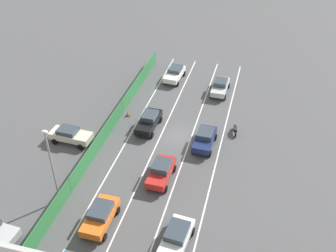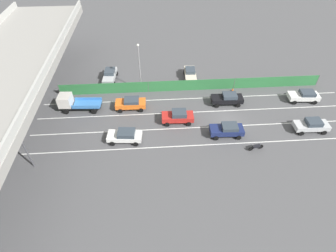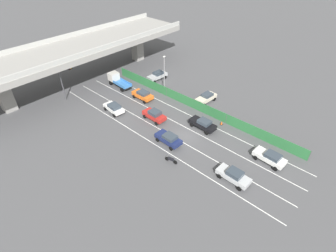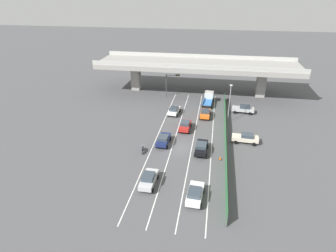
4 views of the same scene
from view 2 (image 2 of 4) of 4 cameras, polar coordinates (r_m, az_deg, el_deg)
name	(u,v)px [view 2 (image 2 of 4)]	position (r m, az deg, el deg)	size (l,w,h in m)	color
ground_plane	(227,118)	(37.59, 12.50, 1.65)	(300.00, 300.00, 0.00)	#4C4C4F
lane_line_left_edge	(204,145)	(33.32, 7.71, -4.04)	(0.14, 44.04, 0.01)	silver
lane_line_mid_left	(200,127)	(35.55, 6.84, -0.30)	(0.14, 44.04, 0.01)	silver
lane_line_mid_right	(196,112)	(37.92, 6.09, 3.00)	(0.14, 44.04, 0.01)	silver
lane_line_right_edge	(193,98)	(40.41, 5.42, 5.89)	(0.14, 44.04, 0.01)	silver
green_fence	(192,85)	(41.66, 5.08, 8.69)	(0.10, 40.14, 1.81)	#2D753D
car_hatchback_white	(304,96)	(44.07, 27.10, 5.81)	(2.25, 4.46, 1.62)	silver
car_taxi_orange	(131,103)	(38.16, -7.95, 4.86)	(2.10, 4.26, 1.64)	orange
car_sedan_navy	(227,130)	(34.49, 12.54, -0.74)	(2.13, 4.28, 1.64)	navy
car_sedan_white	(125,135)	(33.37, -9.14, -2.00)	(2.34, 4.38, 1.57)	white
car_sedan_red	(178,116)	(35.56, 2.15, 2.11)	(2.09, 4.27, 1.77)	red
car_sedan_silver	(312,125)	(38.97, 28.37, 0.20)	(2.03, 4.40, 1.69)	#B7BABC
car_sedan_black	(228,98)	(39.62, 12.61, 5.77)	(2.10, 4.56, 1.69)	black
flatbed_truck_blue	(73,102)	(39.70, -19.66, 4.76)	(2.46, 5.81, 2.41)	black
motorcycle	(256,147)	(33.89, 18.34, -4.25)	(0.65, 1.93, 0.93)	black
parked_sedan_cream	(190,74)	(44.47, 4.77, 11.10)	(4.46, 2.17, 1.63)	beige
parked_wagon_silver	(110,75)	(44.95, -12.32, 10.63)	(4.61, 2.22, 1.70)	#B2B5B7
traffic_light	(23,136)	(32.58, -28.63, -1.86)	(3.19, 1.04, 5.53)	#47474C
street_lamp	(139,64)	(39.82, -6.15, 13.08)	(0.60, 0.36, 7.60)	gray
traffic_cone	(233,90)	(42.78, 13.66, 7.54)	(0.47, 0.47, 0.61)	orange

